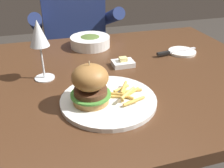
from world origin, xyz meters
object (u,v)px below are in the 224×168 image
object	(u,v)px
table_knife	(173,52)
diner_person	(75,50)
soup_bowl	(90,41)
main_plate	(108,100)
burger_sandwich	(90,84)
butter_dish	(123,63)
bread_plate	(182,52)
wine_glass	(39,36)

from	to	relation	value
table_knife	diner_person	xyz separation A→B (m)	(-0.34, 0.63, -0.19)
soup_bowl	main_plate	bearing A→B (deg)	-95.34
diner_person	burger_sandwich	bearing A→B (deg)	-95.19
burger_sandwich	butter_dish	distance (m)	0.31
burger_sandwich	bread_plate	bearing A→B (deg)	31.75
bread_plate	diner_person	size ratio (longest dim) A/B	0.10
wine_glass	table_knife	xyz separation A→B (m)	(0.55, 0.07, -0.15)
bread_plate	soup_bowl	bearing A→B (deg)	153.05
diner_person	bread_plate	bearing A→B (deg)	-57.68
wine_glass	soup_bowl	xyz separation A→B (m)	(0.22, 0.27, -0.13)
bread_plate	diner_person	distance (m)	0.76
bread_plate	soup_bowl	distance (m)	0.42
table_knife	butter_dish	world-z (taller)	butter_dish
bread_plate	butter_dish	bearing A→B (deg)	-169.41
table_knife	burger_sandwich	bearing A→B (deg)	-145.99
bread_plate	soup_bowl	xyz separation A→B (m)	(-0.38, 0.19, 0.02)
burger_sandwich	bread_plate	distance (m)	0.56
table_knife	bread_plate	bearing A→B (deg)	7.54
main_plate	burger_sandwich	size ratio (longest dim) A/B	2.24
bread_plate	soup_bowl	world-z (taller)	soup_bowl
wine_glass	bread_plate	xyz separation A→B (m)	(0.60, 0.08, -0.15)
bread_plate	table_knife	xyz separation A→B (m)	(-0.05, -0.01, 0.01)
main_plate	soup_bowl	size ratio (longest dim) A/B	1.59
main_plate	burger_sandwich	bearing A→B (deg)	-176.63
main_plate	diner_person	bearing A→B (deg)	88.21
burger_sandwich	butter_dish	xyz separation A→B (m)	(0.18, 0.24, -0.06)
main_plate	wine_glass	size ratio (longest dim) A/B	1.38
bread_plate	table_knife	distance (m)	0.05
wine_glass	butter_dish	bearing A→B (deg)	4.23
burger_sandwich	soup_bowl	bearing A→B (deg)	78.40
diner_person	main_plate	bearing A→B (deg)	-91.79
wine_glass	soup_bowl	bearing A→B (deg)	50.18
burger_sandwich	diner_person	world-z (taller)	diner_person
main_plate	wine_glass	xyz separation A→B (m)	(-0.18, 0.21, 0.15)
wine_glass	burger_sandwich	bearing A→B (deg)	-60.07
main_plate	burger_sandwich	world-z (taller)	burger_sandwich
wine_glass	soup_bowl	size ratio (longest dim) A/B	1.16
butter_dish	wine_glass	bearing A→B (deg)	-175.77
main_plate	soup_bowl	world-z (taller)	soup_bowl
main_plate	bread_plate	distance (m)	0.51
soup_bowl	butter_dish	bearing A→B (deg)	-71.95
burger_sandwich	wine_glass	bearing A→B (deg)	119.93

